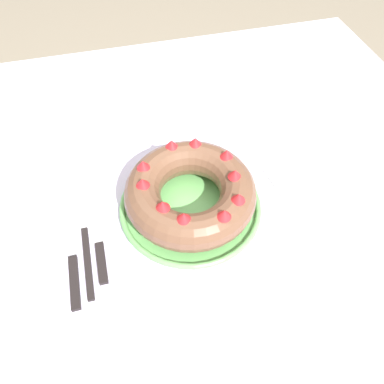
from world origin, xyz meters
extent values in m
plane|color=gray|center=(0.00, 0.00, 0.00)|extent=(8.00, 8.00, 0.00)
cube|color=silver|center=(0.00, 0.00, 0.75)|extent=(1.38, 1.29, 0.03)
cylinder|color=brown|center=(0.62, 0.57, 0.37)|extent=(0.06, 0.06, 0.74)
cylinder|color=#6BB760|center=(0.00, -0.01, 0.77)|extent=(0.28, 0.28, 0.01)
torus|color=#6BB760|center=(0.00, -0.01, 0.78)|extent=(0.29, 0.29, 0.01)
torus|color=brown|center=(0.00, -0.01, 0.82)|extent=(0.26, 0.26, 0.07)
cone|color=red|center=(0.04, -0.11, 0.86)|extent=(0.03, 0.03, 0.02)
cone|color=red|center=(0.07, -0.08, 0.86)|extent=(0.03, 0.03, 0.02)
cone|color=red|center=(0.08, -0.02, 0.86)|extent=(0.04, 0.04, 0.02)
cone|color=red|center=(0.09, 0.03, 0.86)|extent=(0.03, 0.03, 0.02)
cone|color=red|center=(0.03, 0.08, 0.86)|extent=(0.04, 0.04, 0.02)
cone|color=red|center=(-0.01, 0.09, 0.86)|extent=(0.03, 0.03, 0.02)
cone|color=red|center=(-0.08, 0.04, 0.86)|extent=(0.04, 0.04, 0.02)
cone|color=red|center=(-0.09, 0.00, 0.86)|extent=(0.03, 0.03, 0.02)
cone|color=red|center=(-0.06, -0.06, 0.86)|extent=(0.04, 0.04, 0.02)
cone|color=red|center=(-0.03, -0.09, 0.86)|extent=(0.03, 0.03, 0.02)
cube|color=black|center=(-0.22, -0.09, 0.77)|extent=(0.01, 0.15, 0.01)
cube|color=silver|center=(-0.22, 0.02, 0.77)|extent=(0.02, 0.06, 0.01)
cube|color=black|center=(-0.24, -0.12, 0.77)|extent=(0.02, 0.11, 0.01)
cube|color=silver|center=(-0.24, 0.00, 0.77)|extent=(0.02, 0.13, 0.00)
cube|color=black|center=(-0.19, -0.09, 0.77)|extent=(0.02, 0.09, 0.01)
cube|color=silver|center=(-0.19, 0.00, 0.77)|extent=(0.02, 0.11, 0.00)
cube|color=white|center=(0.25, 0.02, 0.77)|extent=(0.14, 0.10, 0.00)
camera|label=1|loc=(-0.11, -0.45, 1.40)|focal=35.00mm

